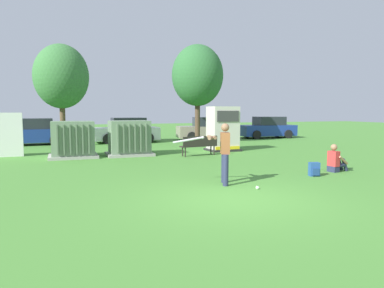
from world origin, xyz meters
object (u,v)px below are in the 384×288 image
parked_car_left_of_center (127,131)px  generator_enclosure (223,129)px  seated_spectator (336,161)px  backpack (314,169)px  transformer_mid_west (129,139)px  park_bench (199,144)px  sports_ball (257,188)px  parked_car_leftmost (32,133)px  batter (223,150)px  parked_car_rightmost (268,128)px  transformer_west (73,140)px  parked_car_right_of_center (208,129)px

parked_car_left_of_center → generator_enclosure: bearing=-59.6°
seated_spectator → backpack: seated_spectator is taller
transformer_mid_west → park_bench: transformer_mid_west is taller
sports_ball → parked_car_leftmost: 16.91m
batter → parked_car_rightmost: 18.02m
transformer_mid_west → backpack: size_ratio=4.77×
park_bench → parked_car_rightmost: size_ratio=0.43×
backpack → parked_car_leftmost: parked_car_leftmost is taller
transformer_west → batter: bearing=-63.1°
seated_spectator → parked_car_right_of_center: bearing=86.1°
generator_enclosure → sports_ball: (-3.01, -8.78, -1.09)m
transformer_mid_west → parked_car_left_of_center: same height
sports_ball → parked_car_leftmost: size_ratio=0.02×
transformer_west → parked_car_rightmost: same height
generator_enclosure → sports_ball: bearing=-108.9°
generator_enclosure → park_bench: size_ratio=1.25×
transformer_west → seated_spectator: 10.91m
generator_enclosure → sports_ball: generator_enclosure is taller
park_bench → batter: (-1.69, -6.27, 0.44)m
park_bench → sports_ball: 7.30m
parked_car_left_of_center → park_bench: bearing=-76.5°
park_bench → backpack: size_ratio=4.18×
transformer_west → generator_enclosure: bearing=2.0°
batter → seated_spectator: batter is taller
parked_car_right_of_center → transformer_mid_west: bearing=-134.4°
seated_spectator → parked_car_left_of_center: bearing=109.1°
transformer_mid_west → batter: bearing=-80.0°
parked_car_left_of_center → parked_car_right_of_center: 5.76m
parked_car_rightmost → parked_car_leftmost: bearing=-179.9°
parked_car_rightmost → backpack: bearing=-116.4°
transformer_west → backpack: (7.15, -7.42, -0.57)m
batter → backpack: size_ratio=3.95×
parked_car_rightmost → seated_spectator: bearing=-113.0°
generator_enclosure → batter: size_ratio=1.32×
sports_ball → parked_car_leftmost: (-6.59, 15.55, 0.71)m
parked_car_right_of_center → parked_car_leftmost: bearing=179.5°
generator_enclosure → seated_spectator: (0.93, -7.24, -0.76)m
transformer_mid_west → park_bench: (3.02, -1.28, -0.25)m
backpack → parked_car_rightmost: parked_car_rightmost is taller
transformer_west → backpack: 10.32m
parked_car_left_of_center → parked_car_rightmost: same height
generator_enclosure → parked_car_left_of_center: generator_enclosure is taller
generator_enclosure → backpack: bearing=-92.2°
generator_enclosure → batter: bearing=-114.7°
transformer_west → batter: 8.51m
transformer_mid_west → park_bench: 3.29m
generator_enclosure → parked_car_right_of_center: 6.95m
parked_car_left_of_center → seated_spectator: bearing=-70.9°
parked_car_rightmost → batter: bearing=-125.6°
transformer_mid_west → parked_car_leftmost: size_ratio=0.49×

